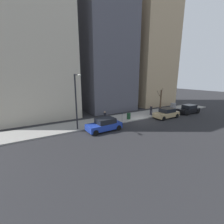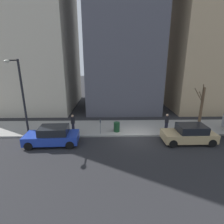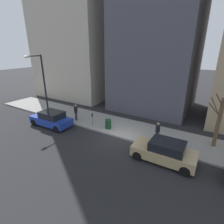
# 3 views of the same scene
# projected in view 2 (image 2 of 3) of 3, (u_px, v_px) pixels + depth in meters

# --- Properties ---
(ground_plane) EXTENTS (120.00, 120.00, 0.00)m
(ground_plane) POSITION_uv_depth(u_px,v_px,m) (136.00, 137.00, 15.56)
(ground_plane) COLOR #232326
(sidewalk) EXTENTS (4.00, 36.00, 0.15)m
(sidewalk) POSITION_uv_depth(u_px,v_px,m) (133.00, 128.00, 17.45)
(sidewalk) COLOR gray
(sidewalk) RESTS_ON ground
(parked_car_tan) EXTENTS (1.95, 4.21, 1.52)m
(parked_car_tan) POSITION_uv_depth(u_px,v_px,m) (189.00, 134.00, 14.33)
(parked_car_tan) COLOR tan
(parked_car_tan) RESTS_ON ground
(parked_car_blue) EXTENTS (2.06, 4.26, 1.52)m
(parked_car_blue) POSITION_uv_depth(u_px,v_px,m) (52.00, 136.00, 13.99)
(parked_car_blue) COLOR #1E389E
(parked_car_blue) RESTS_ON ground
(parking_meter) EXTENTS (0.14, 0.10, 1.35)m
(parking_meter) POSITION_uv_depth(u_px,v_px,m) (100.00, 125.00, 15.64)
(parking_meter) COLOR slate
(parking_meter) RESTS_ON sidewalk
(streetlamp) EXTENTS (1.97, 0.32, 6.50)m
(streetlamp) POSITION_uv_depth(u_px,v_px,m) (21.00, 92.00, 14.46)
(streetlamp) COLOR black
(streetlamp) RESTS_ON sidewalk
(bare_tree) EXTENTS (1.20, 1.02, 4.26)m
(bare_tree) POSITION_uv_depth(u_px,v_px,m) (202.00, 105.00, 17.55)
(bare_tree) COLOR brown
(bare_tree) RESTS_ON sidewalk
(trash_bin) EXTENTS (0.56, 0.56, 0.90)m
(trash_bin) POSITION_uv_depth(u_px,v_px,m) (117.00, 127.00, 16.21)
(trash_bin) COLOR #14381E
(trash_bin) RESTS_ON sidewalk
(pedestrian_near_meter) EXTENTS (0.39, 0.36, 1.66)m
(pedestrian_near_meter) POSITION_uv_depth(u_px,v_px,m) (167.00, 121.00, 16.24)
(pedestrian_near_meter) COLOR #1E1E2D
(pedestrian_near_meter) RESTS_ON sidewalk
(pedestrian_midblock) EXTENTS (0.36, 0.36, 1.66)m
(pedestrian_midblock) POSITION_uv_depth(u_px,v_px,m) (73.00, 122.00, 16.00)
(pedestrian_midblock) COLOR #1E1E2D
(pedestrian_midblock) RESTS_ON sidewalk
(office_block_center) EXTENTS (9.11, 9.11, 23.01)m
(office_block_center) POSITION_uv_depth(u_px,v_px,m) (123.00, 19.00, 21.84)
(office_block_center) COLOR #4C4C56
(office_block_center) RESTS_ON ground
(office_tower_right) EXTENTS (11.53, 11.53, 25.90)m
(office_tower_right) POSITION_uv_depth(u_px,v_px,m) (25.00, 8.00, 22.31)
(office_tower_right) COLOR #BCB29E
(office_tower_right) RESTS_ON ground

